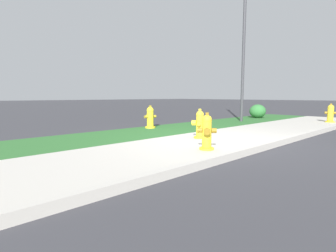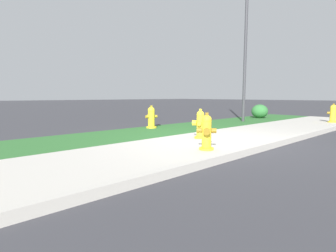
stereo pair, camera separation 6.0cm
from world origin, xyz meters
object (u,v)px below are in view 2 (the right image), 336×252
at_px(fire_hydrant_at_driveway, 207,132).
at_px(shrub_bush_far_verge, 260,111).
at_px(fire_hydrant_near_corner, 151,117).
at_px(fire_hydrant_far_end, 333,114).
at_px(fire_hydrant_across_street, 200,125).
at_px(street_lamp, 246,28).

xyz_separation_m(fire_hydrant_at_driveway, shrub_bush_far_verge, (7.35, 2.90, -0.03)).
relative_size(fire_hydrant_at_driveway, fire_hydrant_near_corner, 0.99).
height_order(fire_hydrant_far_end, fire_hydrant_across_street, fire_hydrant_far_end).
distance_m(fire_hydrant_at_driveway, shrub_bush_far_verge, 7.90).
bearing_deg(fire_hydrant_far_end, fire_hydrant_across_street, -121.24).
xyz_separation_m(fire_hydrant_across_street, shrub_bush_far_verge, (6.43, 1.96, -0.03)).
distance_m(fire_hydrant_far_end, fire_hydrant_near_corner, 6.85).
height_order(fire_hydrant_far_end, shrub_bush_far_verge, fire_hydrant_far_end).
relative_size(street_lamp, shrub_bush_far_verge, 7.58).
xyz_separation_m(fire_hydrant_near_corner, shrub_bush_far_verge, (5.98, -0.40, -0.03)).
distance_m(fire_hydrant_far_end, fire_hydrant_at_driveway, 7.37).
relative_size(fire_hydrant_far_end, shrub_bush_far_verge, 0.99).
bearing_deg(fire_hydrant_at_driveway, fire_hydrant_across_street, -83.46).
relative_size(fire_hydrant_far_end, street_lamp, 0.13).
relative_size(fire_hydrant_far_end, fire_hydrant_across_street, 1.02).
height_order(fire_hydrant_near_corner, shrub_bush_far_verge, fire_hydrant_near_corner).
bearing_deg(fire_hydrant_near_corner, street_lamp, -0.35).
bearing_deg(fire_hydrant_across_street, shrub_bush_far_verge, -15.20).
relative_size(fire_hydrant_far_end, fire_hydrant_near_corner, 1.02).
distance_m(fire_hydrant_far_end, street_lamp, 4.53).
bearing_deg(fire_hydrant_near_corner, shrub_bush_far_verge, 7.08).
distance_m(fire_hydrant_across_street, fire_hydrant_near_corner, 2.40).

